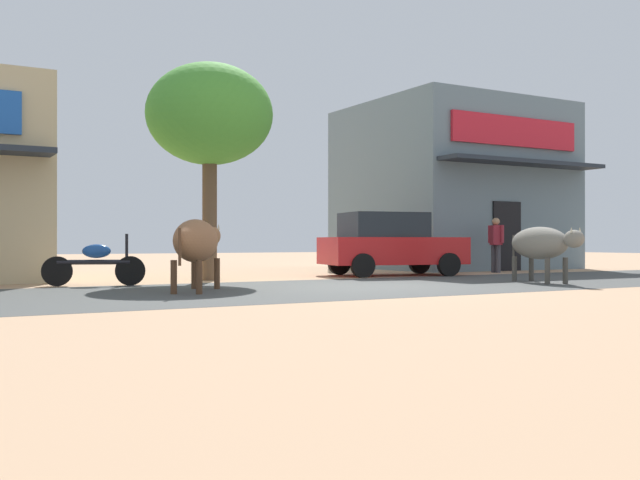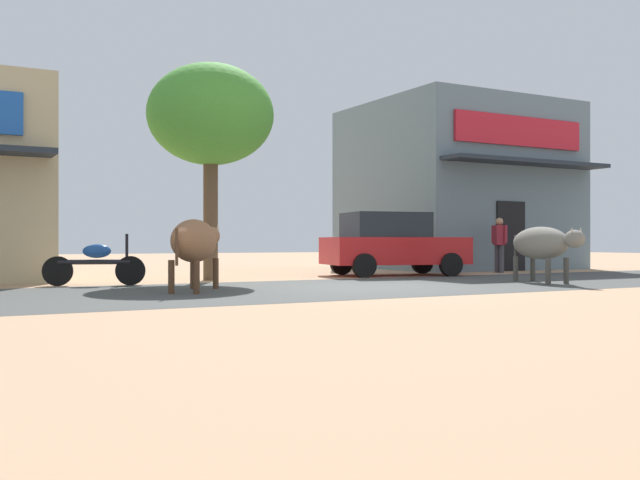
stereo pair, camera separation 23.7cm
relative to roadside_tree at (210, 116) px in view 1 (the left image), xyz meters
The scene contains 9 objects.
ground 5.62m from the roadside_tree, 62.24° to the right, with size 80.00×80.00×0.00m, color tan.
asphalt_road 5.62m from the roadside_tree, 62.24° to the right, with size 72.00×5.44×0.00m, color #434543.
storefront_right_club 10.74m from the roadside_tree, 19.39° to the left, with size 6.26×6.82×5.43m.
roadside_tree is the anchor object (origin of this frame).
parked_hatchback_car 5.75m from the roadside_tree, ahead, with size 3.90×2.38×1.64m.
parked_motorcycle 4.37m from the roadside_tree, 163.54° to the right, with size 1.92×0.75×1.05m.
cow_near_brown 4.61m from the roadside_tree, 114.43° to the right, with size 1.87×2.46×1.29m.
cow_far_dark 7.92m from the roadside_tree, 37.37° to the right, with size 1.01×2.48×1.21m.
pedestrian_by_shop 9.07m from the roadside_tree, ahead, with size 0.41×0.61×1.57m.
Camera 1 is at (-7.97, -12.04, 0.90)m, focal length 40.86 mm.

